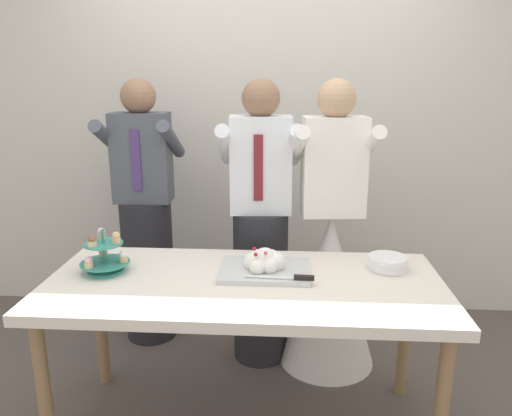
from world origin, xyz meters
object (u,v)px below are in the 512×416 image
Objects in this scene: dessert_table at (244,295)px; main_cake_tray at (265,265)px; cupcake_stand at (105,256)px; person_bride at (329,270)px; person_groom at (260,240)px; person_guest at (146,227)px; plate_stack at (388,263)px.

main_cake_tray is (0.09, 0.09, 0.11)m from dessert_table.
cupcake_stand is 0.14× the size of person_bride.
dessert_table is 1.08× the size of person_groom.
dessert_table is at bearing -93.37° from person_groom.
main_cake_tray is 0.26× the size of person_bride.
person_bride is at bearing -11.54° from person_guest.
person_bride is (1.10, 0.56, -0.27)m from cupcake_stand.
person_groom is at bearing -15.20° from person_guest.
person_guest is (-0.70, 0.85, 0.05)m from dessert_table.
main_cake_tray reaches higher than dessert_table.
person_groom is at bearing 143.05° from plate_stack.
dessert_table is at bearing -125.46° from person_bride.
person_guest is at bearing 92.45° from cupcake_stand.
person_guest is (-1.37, 0.68, -0.06)m from plate_stack.
person_bride is at bearing 26.85° from cupcake_stand.
main_cake_tray is 0.26× the size of person_guest.
cupcake_stand is at bearing 174.74° from dessert_table.
person_groom is at bearing 175.37° from person_bride.
person_groom and person_guest have the same top height.
person_groom reaches higher than cupcake_stand.
dessert_table is 0.77m from person_bride.
person_groom is 0.76m from person_guest.
plate_stack is 0.55m from person_bride.
cupcake_stand reaches higher than main_cake_tray.
person_bride and person_guest have the same top height.
dessert_table is 1.08× the size of person_guest.
person_groom is 1.00× the size of person_guest.
person_bride is at bearing -4.63° from person_groom.
person_bride is 1.17m from person_guest.
person_bride reaches higher than cupcake_stand.
cupcake_stand is at bearing -175.15° from plate_stack.
person_groom is (-0.05, 0.56, -0.07)m from main_cake_tray.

